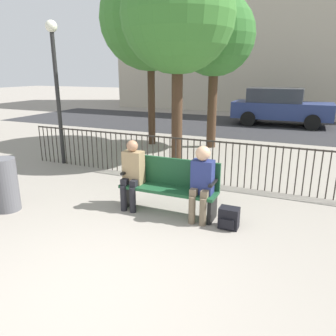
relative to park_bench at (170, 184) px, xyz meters
The scene contains 14 objects.
ground_plane 2.39m from the park_bench, 90.00° to the right, with size 80.00×80.00×0.00m, color gray.
park_bench is the anchor object (origin of this frame).
seated_person_0 0.69m from the park_bench, 168.96° to the right, with size 0.34×0.39×1.22m.
seated_person_1 0.65m from the park_bench, 11.89° to the right, with size 0.34×0.39×1.23m.
backpack 1.16m from the park_bench, 11.86° to the right, with size 0.30×0.25×0.33m.
fence_railing 1.69m from the park_bench, 90.55° to the left, with size 9.01×0.03×0.95m.
tree_0 4.65m from the park_bench, 110.03° to the left, with size 2.82×2.82×5.06m.
tree_1 5.92m from the park_bench, 98.54° to the left, with size 2.36×2.36×4.53m.
tree_2 6.46m from the park_bench, 119.37° to the left, with size 3.06×3.06×5.38m.
lamp_post 4.54m from the park_bench, 155.57° to the left, with size 0.28×0.28×3.49m.
street_surface 9.68m from the park_bench, 90.00° to the left, with size 24.00×6.00×0.01m.
parked_car_0 10.65m from the park_bench, 85.84° to the left, with size 4.20×1.94×1.62m.
building_facade 18.51m from the park_bench, 90.00° to the left, with size 20.00×6.00×12.04m.
trash_bin 2.83m from the park_bench, 157.55° to the right, with size 0.43×0.43×0.93m.
Camera 1 is at (2.06, -2.50, 2.34)m, focal length 35.00 mm.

